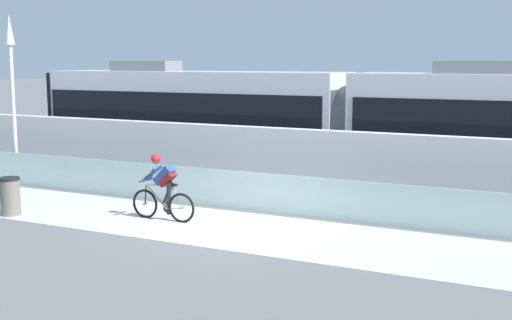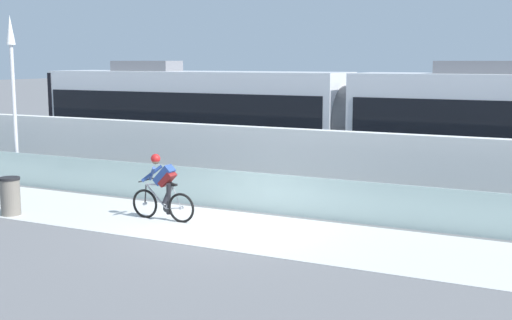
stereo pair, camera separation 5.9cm
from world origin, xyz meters
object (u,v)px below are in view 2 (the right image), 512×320
tram (351,123)px  lamp_post_antenna (13,78)px  cyclist_on_bike (163,189)px  trash_bin (10,196)px

tram → lamp_post_antenna: size_ratio=4.34×
tram → cyclist_on_bike: 7.33m
cyclist_on_bike → lamp_post_antenna: lamp_post_antenna is taller
trash_bin → cyclist_on_bike: bearing=18.7°
cyclist_on_bike → trash_bin: 3.92m
lamp_post_antenna → tram: bearing=26.6°
lamp_post_antenna → trash_bin: lamp_post_antenna is taller
tram → lamp_post_antenna: 10.57m
lamp_post_antenna → trash_bin: bearing=-45.8°
tram → trash_bin: bearing=-126.8°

